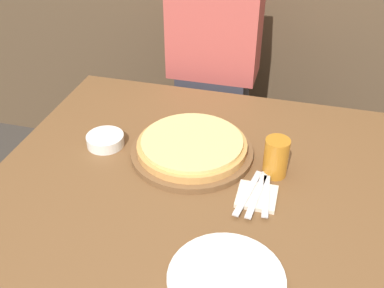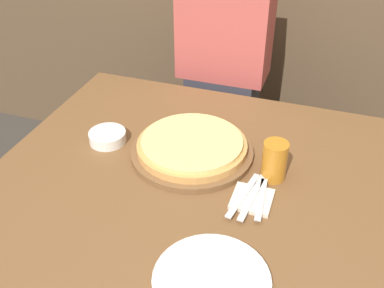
{
  "view_description": "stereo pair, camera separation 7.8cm",
  "coord_description": "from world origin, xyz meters",
  "px_view_note": "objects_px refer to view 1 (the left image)",
  "views": [
    {
      "loc": [
        0.26,
        -1.0,
        1.59
      ],
      "look_at": [
        -0.04,
        0.11,
        0.78
      ],
      "focal_mm": 42.0,
      "sensor_mm": 36.0,
      "label": 1
    },
    {
      "loc": [
        0.33,
        -0.98,
        1.59
      ],
      "look_at": [
        -0.04,
        0.11,
        0.78
      ],
      "focal_mm": 42.0,
      "sensor_mm": 36.0,
      "label": 2
    }
  ],
  "objects_px": {
    "fork": "(248,193)",
    "spoon": "(266,196)",
    "diner_person": "(213,89)",
    "pizza_on_board": "(192,148)",
    "beer_glass": "(276,156)",
    "dinner_knife": "(257,194)",
    "side_bowl": "(105,140)",
    "dinner_plate": "(226,279)"
  },
  "relations": [
    {
      "from": "fork",
      "to": "spoon",
      "type": "relative_size",
      "value": 1.17
    },
    {
      "from": "fork",
      "to": "diner_person",
      "type": "bearing_deg",
      "value": 109.38
    },
    {
      "from": "pizza_on_board",
      "to": "beer_glass",
      "type": "relative_size",
      "value": 3.17
    },
    {
      "from": "dinner_knife",
      "to": "spoon",
      "type": "relative_size",
      "value": 1.17
    },
    {
      "from": "pizza_on_board",
      "to": "diner_person",
      "type": "height_order",
      "value": "diner_person"
    },
    {
      "from": "side_bowl",
      "to": "dinner_knife",
      "type": "xyz_separation_m",
      "value": [
        0.51,
        -0.13,
        -0.0
      ]
    },
    {
      "from": "pizza_on_board",
      "to": "dinner_knife",
      "type": "distance_m",
      "value": 0.27
    },
    {
      "from": "beer_glass",
      "to": "side_bowl",
      "type": "distance_m",
      "value": 0.55
    },
    {
      "from": "dinner_plate",
      "to": "fork",
      "type": "relative_size",
      "value": 1.34
    },
    {
      "from": "pizza_on_board",
      "to": "fork",
      "type": "distance_m",
      "value": 0.25
    },
    {
      "from": "spoon",
      "to": "beer_glass",
      "type": "bearing_deg",
      "value": 85.5
    },
    {
      "from": "beer_glass",
      "to": "diner_person",
      "type": "xyz_separation_m",
      "value": [
        -0.33,
        0.65,
        -0.16
      ]
    },
    {
      "from": "dinner_knife",
      "to": "fork",
      "type": "bearing_deg",
      "value": -180.0
    },
    {
      "from": "dinner_plate",
      "to": "pizza_on_board",
      "type": "bearing_deg",
      "value": 113.96
    },
    {
      "from": "spoon",
      "to": "diner_person",
      "type": "distance_m",
      "value": 0.84
    },
    {
      "from": "fork",
      "to": "spoon",
      "type": "distance_m",
      "value": 0.05
    },
    {
      "from": "fork",
      "to": "dinner_knife",
      "type": "height_order",
      "value": "same"
    },
    {
      "from": "fork",
      "to": "diner_person",
      "type": "distance_m",
      "value": 0.83
    },
    {
      "from": "side_bowl",
      "to": "fork",
      "type": "distance_m",
      "value": 0.51
    },
    {
      "from": "diner_person",
      "to": "fork",
      "type": "bearing_deg",
      "value": -70.62
    },
    {
      "from": "dinner_knife",
      "to": "beer_glass",
      "type": "bearing_deg",
      "value": 74.08
    },
    {
      "from": "pizza_on_board",
      "to": "side_bowl",
      "type": "xyz_separation_m",
      "value": [
        -0.29,
        -0.02,
        -0.01
      ]
    },
    {
      "from": "dinner_plate",
      "to": "fork",
      "type": "distance_m",
      "value": 0.3
    },
    {
      "from": "pizza_on_board",
      "to": "diner_person",
      "type": "xyz_separation_m",
      "value": [
        -0.07,
        0.62,
        -0.12
      ]
    },
    {
      "from": "dinner_plate",
      "to": "fork",
      "type": "height_order",
      "value": "dinner_plate"
    },
    {
      "from": "dinner_plate",
      "to": "diner_person",
      "type": "xyz_separation_m",
      "value": [
        -0.27,
        1.07,
        -0.1
      ]
    },
    {
      "from": "fork",
      "to": "spoon",
      "type": "height_order",
      "value": "same"
    },
    {
      "from": "beer_glass",
      "to": "fork",
      "type": "bearing_deg",
      "value": -116.19
    },
    {
      "from": "beer_glass",
      "to": "fork",
      "type": "distance_m",
      "value": 0.14
    },
    {
      "from": "fork",
      "to": "dinner_knife",
      "type": "distance_m",
      "value": 0.02
    },
    {
      "from": "spoon",
      "to": "dinner_knife",
      "type": "bearing_deg",
      "value": 180.0
    },
    {
      "from": "pizza_on_board",
      "to": "fork",
      "type": "bearing_deg",
      "value": -36.88
    },
    {
      "from": "spoon",
      "to": "diner_person",
      "type": "height_order",
      "value": "diner_person"
    },
    {
      "from": "beer_glass",
      "to": "dinner_knife",
      "type": "distance_m",
      "value": 0.14
    },
    {
      "from": "pizza_on_board",
      "to": "dinner_knife",
      "type": "relative_size",
      "value": 1.9
    },
    {
      "from": "fork",
      "to": "dinner_knife",
      "type": "relative_size",
      "value": 1.0
    },
    {
      "from": "pizza_on_board",
      "to": "dinner_plate",
      "type": "bearing_deg",
      "value": -66.04
    },
    {
      "from": "pizza_on_board",
      "to": "side_bowl",
      "type": "relative_size",
      "value": 3.18
    },
    {
      "from": "beer_glass",
      "to": "diner_person",
      "type": "height_order",
      "value": "diner_person"
    },
    {
      "from": "side_bowl",
      "to": "spoon",
      "type": "distance_m",
      "value": 0.55
    },
    {
      "from": "beer_glass",
      "to": "dinner_plate",
      "type": "distance_m",
      "value": 0.43
    },
    {
      "from": "side_bowl",
      "to": "diner_person",
      "type": "bearing_deg",
      "value": 71.35
    }
  ]
}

